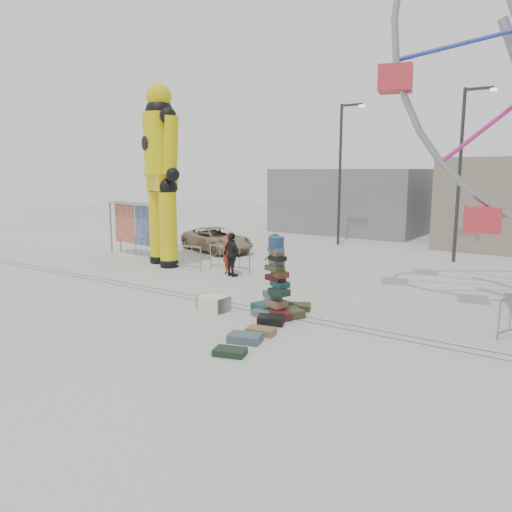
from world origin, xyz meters
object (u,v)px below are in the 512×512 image
Objects in this scene: barricade_dummy_b at (183,257)px; pedestrian_green at (274,258)px; parked_suv at (217,240)px; lamp_post_right at (462,167)px; pedestrian_red at (229,253)px; barricade_dummy_c at (230,258)px; lamp_post_left at (342,167)px; pedestrian_black at (232,255)px; crash_test_dummy at (161,169)px; banner_scaffold at (135,216)px; barricade_dummy_a at (147,248)px; suitcase_tower at (277,293)px; steamer_trunk at (214,303)px.

pedestrian_green reaches higher than barricade_dummy_b.
parked_suv is at bearing 109.47° from barricade_dummy_b.
lamp_post_right reaches higher than pedestrian_red.
barricade_dummy_c is at bearing -143.73° from pedestrian_green.
barricade_dummy_b is at bearing 175.87° from pedestrian_red.
pedestrian_red is at bearing -90.83° from lamp_post_left.
barricade_dummy_b is at bearing 18.94° from pedestrian_black.
barricade_dummy_b is 1.00× the size of barricade_dummy_c.
lamp_post_right reaches higher than pedestrian_black.
pedestrian_green is at bearing -78.32° from lamp_post_left.
pedestrian_green reaches higher than pedestrian_red.
lamp_post_right and lamp_post_left have the same top height.
crash_test_dummy is 5.40m from pedestrian_black.
barricade_dummy_c is 0.43× the size of parked_suv.
banner_scaffold is 2.10× the size of pedestrian_black.
suitcase_tower is at bearing -12.80° from barricade_dummy_a.
banner_scaffold reaches higher than pedestrian_black.
barricade_dummy_b is at bearing 178.17° from suitcase_tower.
barricade_dummy_b is (3.22, -0.86, 0.00)m from barricade_dummy_a.
lamp_post_left reaches higher than barricade_dummy_c.
barricade_dummy_a reaches higher than steamer_trunk.
pedestrian_red is at bearing 4.60° from barricade_dummy_a.
suitcase_tower is 2.05m from steamer_trunk.
lamp_post_right is at bearing -108.95° from pedestrian_black.
barricade_dummy_a is at bearing -177.18° from crash_test_dummy.
barricade_dummy_c is (-0.61, -9.75, -3.93)m from lamp_post_left.
pedestrian_red is (2.37, 0.30, 0.33)m from barricade_dummy_b.
pedestrian_red is 0.48m from pedestrian_black.
barricade_dummy_b is (4.20, -1.04, -1.50)m from banner_scaffold.
barricade_dummy_a is at bearing 162.71° from barricade_dummy_b.
barricade_dummy_c is at bearing 164.33° from suitcase_tower.
lamp_post_left is 4.00× the size of barricade_dummy_b.
pedestrian_red is at bearing -20.58° from pedestrian_black.
pedestrian_black reaches higher than pedestrian_red.
pedestrian_green is (2.79, -0.77, 0.40)m from barricade_dummy_c.
pedestrian_black is (0.37, -0.31, 0.02)m from pedestrian_red.
suitcase_tower is 5.72m from pedestrian_black.
suitcase_tower is at bearing 27.87° from steamer_trunk.
barricade_dummy_a is at bearing -148.54° from lamp_post_right.
banner_scaffold is at bearing 163.77° from barricade_dummy_b.
lamp_post_right is 2.09× the size of banner_scaffold.
lamp_post_right is 4.00× the size of barricade_dummy_a.
lamp_post_right reaches higher than banner_scaffold.
barricade_dummy_c is (6.11, -0.14, -1.50)m from banner_scaffold.
parked_suv is (-6.54, 4.50, -0.30)m from pedestrian_green.
parked_suv is at bearing -125.95° from lamp_post_left.
pedestrian_green reaches higher than steamer_trunk.
lamp_post_left reaches higher than pedestrian_black.
barricade_dummy_b reaches higher than steamer_trunk.
barricade_dummy_a is (-10.40, 4.46, -0.11)m from suitcase_tower.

